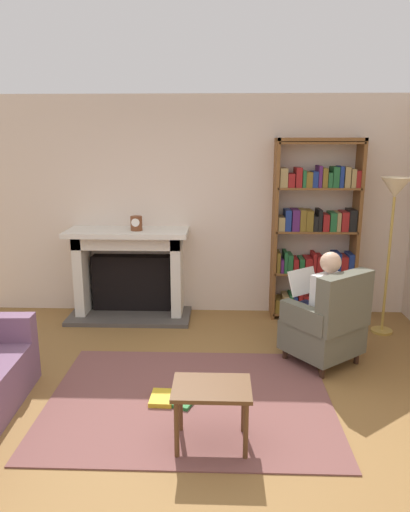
{
  "coord_description": "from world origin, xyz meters",
  "views": [
    {
      "loc": [
        0.25,
        -3.28,
        2.15
      ],
      "look_at": [
        0.1,
        1.2,
        1.05
      ],
      "focal_mm": 32.78,
      "sensor_mm": 36.0,
      "label": 1
    }
  ],
  "objects_px": {
    "mantel_clock": "(136,223)",
    "floor_lamp": "(394,202)",
    "fireplace": "(130,270)",
    "armchair_reading": "(328,324)",
    "bookshelf": "(316,233)",
    "seated_reader": "(320,301)",
    "side_table": "(212,396)"
  },
  "relations": [
    {
      "from": "fireplace",
      "to": "mantel_clock",
      "type": "distance_m",
      "value": 0.63
    },
    {
      "from": "fireplace",
      "to": "side_table",
      "type": "relative_size",
      "value": 2.69
    },
    {
      "from": "fireplace",
      "to": "seated_reader",
      "type": "bearing_deg",
      "value": -29.4
    },
    {
      "from": "bookshelf",
      "to": "seated_reader",
      "type": "relative_size",
      "value": 1.92
    },
    {
      "from": "fireplace",
      "to": "armchair_reading",
      "type": "xyz_separation_m",
      "value": [
        2.18,
        -1.28,
        -0.16
      ]
    },
    {
      "from": "seated_reader",
      "to": "fireplace",
      "type": "bearing_deg",
      "value": -67.09
    },
    {
      "from": "seated_reader",
      "to": "mantel_clock",
      "type": "bearing_deg",
      "value": -66.32
    },
    {
      "from": "side_table",
      "to": "mantel_clock",
      "type": "bearing_deg",
      "value": 110.93
    },
    {
      "from": "mantel_clock",
      "to": "armchair_reading",
      "type": "bearing_deg",
      "value": -29.77
    },
    {
      "from": "mantel_clock",
      "to": "armchair_reading",
      "type": "relative_size",
      "value": 0.18
    },
    {
      "from": "bookshelf",
      "to": "mantel_clock",
      "type": "bearing_deg",
      "value": -176.41
    },
    {
      "from": "armchair_reading",
      "to": "seated_reader",
      "type": "relative_size",
      "value": 0.85
    },
    {
      "from": "armchair_reading",
      "to": "floor_lamp",
      "type": "height_order",
      "value": "floor_lamp"
    },
    {
      "from": "mantel_clock",
      "to": "floor_lamp",
      "type": "height_order",
      "value": "floor_lamp"
    },
    {
      "from": "mantel_clock",
      "to": "floor_lamp",
      "type": "relative_size",
      "value": 0.1
    },
    {
      "from": "seated_reader",
      "to": "floor_lamp",
      "type": "bearing_deg",
      "value": -178.49
    },
    {
      "from": "bookshelf",
      "to": "floor_lamp",
      "type": "distance_m",
      "value": 0.98
    },
    {
      "from": "bookshelf",
      "to": "armchair_reading",
      "type": "distance_m",
      "value": 1.47
    },
    {
      "from": "seated_reader",
      "to": "floor_lamp",
      "type": "distance_m",
      "value": 1.46
    },
    {
      "from": "mantel_clock",
      "to": "armchair_reading",
      "type": "distance_m",
      "value": 2.5
    },
    {
      "from": "fireplace",
      "to": "mantel_clock",
      "type": "xyz_separation_m",
      "value": [
        0.12,
        -0.1,
        0.61
      ]
    },
    {
      "from": "fireplace",
      "to": "floor_lamp",
      "type": "relative_size",
      "value": 0.85
    },
    {
      "from": "fireplace",
      "to": "floor_lamp",
      "type": "bearing_deg",
      "value": -8.67
    },
    {
      "from": "mantel_clock",
      "to": "floor_lamp",
      "type": "xyz_separation_m",
      "value": [
        2.89,
        -0.36,
        0.31
      ]
    },
    {
      "from": "bookshelf",
      "to": "armchair_reading",
      "type": "xyz_separation_m",
      "value": [
        -0.1,
        -1.31,
        -0.65
      ]
    },
    {
      "from": "mantel_clock",
      "to": "floor_lamp",
      "type": "bearing_deg",
      "value": -7.04
    },
    {
      "from": "fireplace",
      "to": "bookshelf",
      "type": "relative_size",
      "value": 0.69
    },
    {
      "from": "mantel_clock",
      "to": "bookshelf",
      "type": "xyz_separation_m",
      "value": [
        2.16,
        0.14,
        -0.13
      ]
    },
    {
      "from": "mantel_clock",
      "to": "seated_reader",
      "type": "xyz_separation_m",
      "value": [
        1.99,
        -1.09,
        -0.58
      ]
    },
    {
      "from": "mantel_clock",
      "to": "side_table",
      "type": "height_order",
      "value": "mantel_clock"
    },
    {
      "from": "armchair_reading",
      "to": "side_table",
      "type": "height_order",
      "value": "armchair_reading"
    },
    {
      "from": "fireplace",
      "to": "floor_lamp",
      "type": "xyz_separation_m",
      "value": [
        3.0,
        -0.46,
        0.92
      ]
    }
  ]
}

